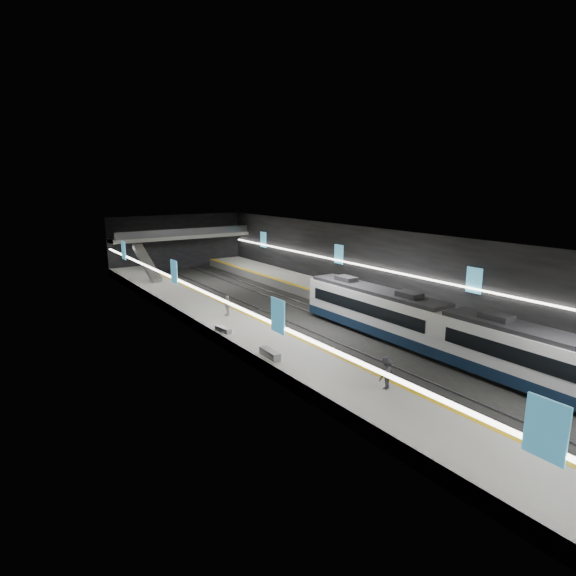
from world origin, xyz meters
TOP-DOWN VIEW (x-y plane):
  - ground at (0.00, 0.00)m, footprint 70.00×70.00m
  - ceiling at (0.00, 0.00)m, footprint 20.00×70.00m
  - wall_left at (-10.00, 0.00)m, footprint 0.04×70.00m
  - wall_right at (10.00, 0.00)m, footprint 0.04×70.00m
  - wall_back at (0.00, 35.00)m, footprint 20.00×0.04m
  - platform_left at (-7.50, 0.00)m, footprint 5.00×70.00m
  - tile_surface_left at (-7.50, 0.00)m, footprint 5.00×70.00m
  - tactile_strip_left at (-5.30, 0.00)m, footprint 0.60×70.00m
  - platform_right at (7.50, 0.00)m, footprint 5.00×70.00m
  - tile_surface_right at (7.50, 0.00)m, footprint 5.00×70.00m
  - tactile_strip_right at (5.30, 0.00)m, footprint 0.60×70.00m
  - rails at (-0.00, 0.00)m, footprint 6.52×70.00m
  - train at (2.50, -11.30)m, footprint 2.69×30.04m
  - ad_posters at (-0.00, 1.00)m, footprint 19.94×53.50m
  - cove_light_left at (-9.80, 0.00)m, footprint 0.25×68.60m
  - cove_light_right at (9.80, 0.00)m, footprint 0.25×68.60m
  - mezzanine_bridge at (0.00, 32.93)m, footprint 20.00×3.00m
  - escalator at (-7.50, 26.00)m, footprint 1.20×7.50m
  - bench_left_near at (-9.32, -6.01)m, footprint 0.63×2.06m
  - bench_left_far at (-9.50, 0.81)m, footprint 0.72×1.72m
  - bench_right_near at (8.80, -1.29)m, footprint 0.53×1.62m
  - bench_right_far at (9.50, 7.34)m, footprint 1.17×2.06m
  - passenger_right_a at (5.79, -14.80)m, footprint 0.48×0.68m
  - passenger_left_a at (-7.02, 4.96)m, footprint 0.54×1.10m
  - passenger_left_b at (-6.42, -14.10)m, footprint 1.38×0.99m

SIDE VIEW (x-z plane):
  - ground at x=0.00m, z-range 0.00..0.00m
  - rails at x=0.00m, z-range 0.00..0.12m
  - platform_left at x=-7.50m, z-range 0.00..1.00m
  - platform_right at x=7.50m, z-range 0.00..1.00m
  - tile_surface_left at x=-7.50m, z-range 1.00..1.02m
  - tile_surface_right at x=7.50m, z-range 1.00..1.02m
  - tactile_strip_left at x=-5.30m, z-range 1.01..1.03m
  - tactile_strip_right at x=5.30m, z-range 1.01..1.03m
  - bench_right_near at x=8.80m, z-range 1.00..1.39m
  - bench_left_far at x=-9.50m, z-range 1.00..1.41m
  - bench_right_far at x=9.50m, z-range 1.00..1.49m
  - bench_left_near at x=-9.32m, z-range 1.00..1.50m
  - passenger_right_a at x=5.79m, z-range 1.00..2.76m
  - passenger_left_a at x=-7.02m, z-range 1.00..2.81m
  - passenger_left_b at x=-6.42m, z-range 1.00..2.93m
  - train at x=2.50m, z-range 0.40..4.00m
  - escalator at x=-7.50m, z-range 0.94..4.86m
  - cove_light_left at x=-9.80m, z-range 3.74..3.86m
  - cove_light_right at x=9.80m, z-range 3.74..3.86m
  - wall_left at x=-10.00m, z-range 0.00..8.00m
  - wall_right at x=10.00m, z-range 0.00..8.00m
  - wall_back at x=0.00m, z-range 0.00..8.00m
  - ad_posters at x=0.00m, z-range 3.40..5.60m
  - mezzanine_bridge at x=0.00m, z-range 4.29..5.79m
  - ceiling at x=0.00m, z-range 7.98..8.02m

